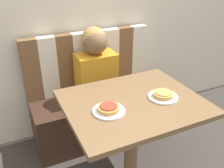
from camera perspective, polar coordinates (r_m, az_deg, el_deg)
The scene contains 8 objects.
booth_seat at distance 2.47m, azimuth -3.32°, elevation -7.28°, with size 1.21×0.45×0.45m.
booth_backrest at distance 2.38m, azimuth -5.35°, elevation 5.24°, with size 1.21×0.08×0.56m.
dining_table at distance 1.73m, azimuth 4.74°, elevation -6.89°, with size 0.91×0.74×0.76m.
person at distance 2.20m, azimuth -3.76°, elevation 4.86°, with size 0.35×0.24×0.65m.
plate_left at distance 1.55m, azimuth -0.76°, elevation -6.16°, with size 0.20×0.20×0.01m.
plate_right at distance 1.73m, azimuth 11.57°, elevation -2.90°, with size 0.20×0.20×0.01m.
pizza_left at distance 1.54m, azimuth -0.76°, elevation -5.50°, with size 0.14×0.14×0.03m.
pizza_right at distance 1.72m, azimuth 11.63°, elevation -2.28°, with size 0.14×0.14×0.03m.
Camera 1 is at (-0.74, -1.23, 1.62)m, focal length 40.00 mm.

